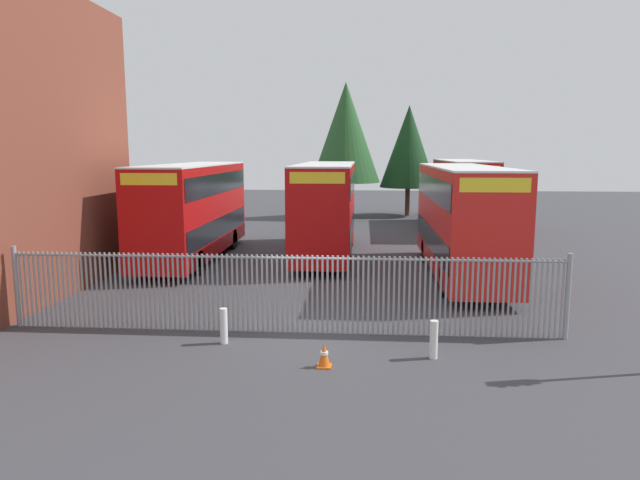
{
  "coord_description": "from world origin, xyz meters",
  "views": [
    {
      "loc": [
        1.46,
        -15.37,
        5.04
      ],
      "look_at": [
        0.0,
        4.0,
        2.0
      ],
      "focal_mm": 32.25,
      "sensor_mm": 36.0,
      "label": 1
    }
  ],
  "objects_px": {
    "double_decker_bus_near_gate": "(463,217)",
    "double_decker_bus_far_back": "(462,192)",
    "double_decker_bus_behind_fence_left": "(193,208)",
    "bollard_near_left": "(224,326)",
    "traffic_cone_by_gate": "(324,355)",
    "bollard_center_front": "(434,340)",
    "double_decker_bus_behind_fence_right": "(326,206)"
  },
  "relations": [
    {
      "from": "double_decker_bus_near_gate",
      "to": "double_decker_bus_far_back",
      "type": "relative_size",
      "value": 1.0
    },
    {
      "from": "double_decker_bus_far_back",
      "to": "double_decker_bus_behind_fence_left",
      "type": "bearing_deg",
      "value": -141.03
    },
    {
      "from": "double_decker_bus_behind_fence_left",
      "to": "bollard_near_left",
      "type": "height_order",
      "value": "double_decker_bus_behind_fence_left"
    },
    {
      "from": "double_decker_bus_behind_fence_left",
      "to": "double_decker_bus_near_gate",
      "type": "bearing_deg",
      "value": -13.13
    },
    {
      "from": "double_decker_bus_near_gate",
      "to": "traffic_cone_by_gate",
      "type": "relative_size",
      "value": 18.32
    },
    {
      "from": "double_decker_bus_near_gate",
      "to": "bollard_center_front",
      "type": "distance_m",
      "value": 9.94
    },
    {
      "from": "double_decker_bus_behind_fence_left",
      "to": "double_decker_bus_far_back",
      "type": "distance_m",
      "value": 18.17
    },
    {
      "from": "double_decker_bus_behind_fence_left",
      "to": "bollard_near_left",
      "type": "bearing_deg",
      "value": -70.03
    },
    {
      "from": "bollard_near_left",
      "to": "bollard_center_front",
      "type": "height_order",
      "value": "same"
    },
    {
      "from": "double_decker_bus_behind_fence_right",
      "to": "double_decker_bus_far_back",
      "type": "relative_size",
      "value": 1.0
    },
    {
      "from": "double_decker_bus_behind_fence_right",
      "to": "traffic_cone_by_gate",
      "type": "height_order",
      "value": "double_decker_bus_behind_fence_right"
    },
    {
      "from": "double_decker_bus_behind_fence_right",
      "to": "double_decker_bus_far_back",
      "type": "xyz_separation_m",
      "value": [
        8.07,
        9.97,
        0.0
      ]
    },
    {
      "from": "double_decker_bus_near_gate",
      "to": "bollard_center_front",
      "type": "bearing_deg",
      "value": -103.13
    },
    {
      "from": "double_decker_bus_near_gate",
      "to": "bollard_near_left",
      "type": "relative_size",
      "value": 11.38
    },
    {
      "from": "double_decker_bus_near_gate",
      "to": "bollard_near_left",
      "type": "bearing_deg",
      "value": -130.78
    },
    {
      "from": "double_decker_bus_behind_fence_left",
      "to": "double_decker_bus_behind_fence_right",
      "type": "height_order",
      "value": "same"
    },
    {
      "from": "double_decker_bus_far_back",
      "to": "traffic_cone_by_gate",
      "type": "relative_size",
      "value": 18.32
    },
    {
      "from": "traffic_cone_by_gate",
      "to": "double_decker_bus_behind_fence_right",
      "type": "bearing_deg",
      "value": 93.52
    },
    {
      "from": "bollard_center_front",
      "to": "double_decker_bus_near_gate",
      "type": "bearing_deg",
      "value": 76.87
    },
    {
      "from": "double_decker_bus_far_back",
      "to": "bollard_near_left",
      "type": "distance_m",
      "value": 25.1
    },
    {
      "from": "bollard_near_left",
      "to": "bollard_center_front",
      "type": "xyz_separation_m",
      "value": [
        5.38,
        -0.69,
        0.0
      ]
    },
    {
      "from": "double_decker_bus_behind_fence_left",
      "to": "double_decker_bus_behind_fence_right",
      "type": "xyz_separation_m",
      "value": [
        6.05,
        1.45,
        0.0
      ]
    },
    {
      "from": "double_decker_bus_behind_fence_left",
      "to": "bollard_center_front",
      "type": "distance_m",
      "value": 15.66
    },
    {
      "from": "double_decker_bus_far_back",
      "to": "bollard_center_front",
      "type": "relative_size",
      "value": 11.38
    },
    {
      "from": "double_decker_bus_far_back",
      "to": "bollard_near_left",
      "type": "relative_size",
      "value": 11.38
    },
    {
      "from": "double_decker_bus_far_back",
      "to": "double_decker_bus_behind_fence_right",
      "type": "bearing_deg",
      "value": -128.99
    },
    {
      "from": "traffic_cone_by_gate",
      "to": "double_decker_bus_far_back",
      "type": "bearing_deg",
      "value": 73.63
    },
    {
      "from": "double_decker_bus_near_gate",
      "to": "double_decker_bus_behind_fence_right",
      "type": "relative_size",
      "value": 1.0
    },
    {
      "from": "double_decker_bus_near_gate",
      "to": "double_decker_bus_behind_fence_right",
      "type": "distance_m",
      "value": 7.11
    },
    {
      "from": "bollard_center_front",
      "to": "traffic_cone_by_gate",
      "type": "relative_size",
      "value": 1.61
    },
    {
      "from": "double_decker_bus_near_gate",
      "to": "bollard_near_left",
      "type": "height_order",
      "value": "double_decker_bus_near_gate"
    },
    {
      "from": "bollard_center_front",
      "to": "traffic_cone_by_gate",
      "type": "distance_m",
      "value": 2.75
    }
  ]
}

